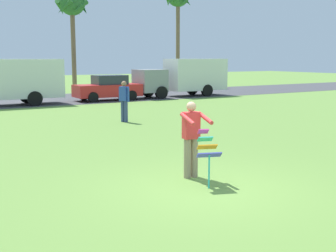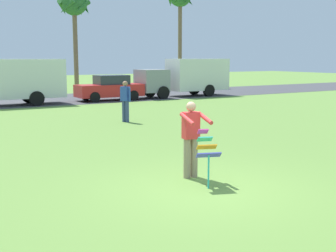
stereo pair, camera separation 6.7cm
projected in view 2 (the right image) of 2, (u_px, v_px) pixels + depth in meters
The scene contains 10 objects.
ground_plane at pixel (205, 188), 9.13m from camera, with size 120.00×120.00×0.00m, color olive.
road_strip at pixel (6, 102), 27.02m from camera, with size 120.00×8.00×0.01m, color #424247.
person_kite_flyer at pixel (191, 136), 9.79m from camera, with size 0.59×0.69×1.73m.
kite_held at pixel (207, 149), 9.15m from camera, with size 0.56×0.72×1.18m.
parked_truck_red_cab at pixel (11, 81), 24.69m from camera, with size 6.71×2.15×2.62m.
parked_car_red at pixel (110, 88), 27.84m from camera, with size 4.22×1.87×1.60m.
parked_truck_grey_van at pixel (188, 76), 30.73m from camera, with size 6.70×2.13×2.62m.
palm_tree_centre_far at pixel (74, 6), 34.60m from camera, with size 2.58×2.71×8.09m.
palm_tree_far_left at pixel (180, 0), 40.35m from camera, with size 2.58×2.71×9.44m.
person_walker_near at pixel (125, 100), 18.43m from camera, with size 0.34×0.54×1.73m.
Camera 2 is at (-5.17, -7.18, 2.69)m, focal length 46.84 mm.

